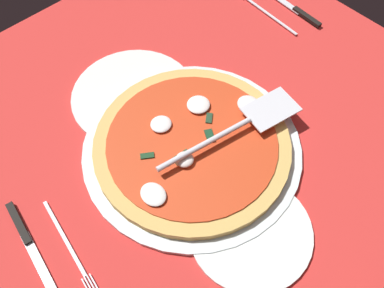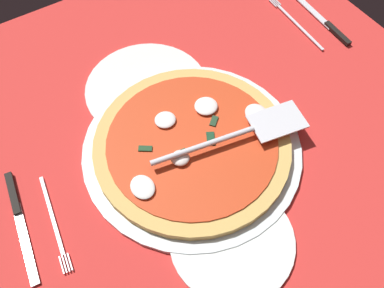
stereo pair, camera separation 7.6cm
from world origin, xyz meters
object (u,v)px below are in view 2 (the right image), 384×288
(dinner_plate_right, at_px, (147,88))
(place_setting_far, at_px, (36,220))
(pizza, at_px, (192,144))
(dinner_plate_left, at_px, (232,241))
(place_setting_near, at_px, (311,24))
(pizza_server, at_px, (241,133))

(dinner_plate_right, bearing_deg, place_setting_far, 116.93)
(dinner_plate_right, height_order, pizza, pizza)
(pizza, relative_size, place_setting_far, 1.61)
(dinner_plate_left, bearing_deg, pizza, -12.49)
(place_setting_near, xyz_separation_m, place_setting_far, (-0.12, 0.70, 0.00))
(pizza, height_order, place_setting_far, pizza)
(place_setting_far, bearing_deg, pizza, 94.05)
(dinner_plate_left, height_order, pizza, pizza)
(dinner_plate_right, height_order, pizza_server, pizza_server)
(place_setting_far, bearing_deg, place_setting_near, 107.77)
(place_setting_near, bearing_deg, pizza_server, 121.65)
(dinner_plate_left, height_order, place_setting_near, place_setting_near)
(dinner_plate_right, xyz_separation_m, place_setting_far, (-0.15, 0.29, -0.00))
(dinner_plate_left, bearing_deg, dinner_plate_right, -6.55)
(dinner_plate_left, relative_size, pizza, 0.57)
(dinner_plate_left, xyz_separation_m, dinner_plate_right, (0.35, -0.04, 0.00))
(pizza, bearing_deg, dinner_plate_right, -0.08)
(pizza, bearing_deg, pizza_server, -118.70)
(dinner_plate_left, relative_size, dinner_plate_right, 0.82)
(place_setting_near, relative_size, place_setting_far, 0.97)
(dinner_plate_right, relative_size, place_setting_near, 1.15)
(place_setting_far, bearing_deg, dinner_plate_left, 59.45)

